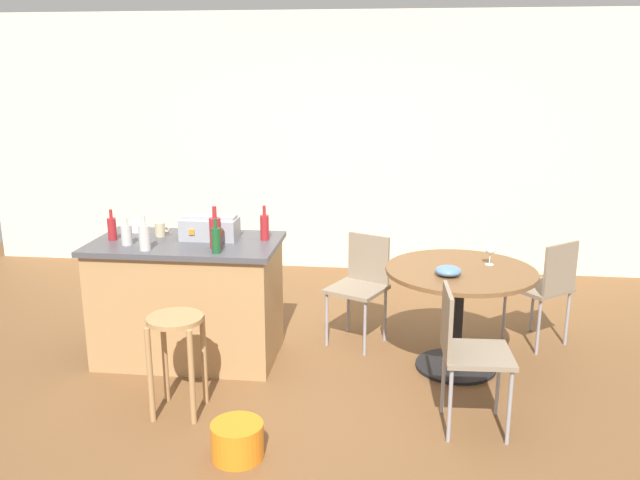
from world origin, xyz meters
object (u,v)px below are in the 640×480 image
at_px(wooden_stool, 176,342).
at_px(wine_glass, 490,251).
at_px(dining_table, 460,293).
at_px(bottle_3, 265,227).
at_px(bottle_4, 216,240).
at_px(folding_chair_far, 466,347).
at_px(plastic_bucket, 237,440).
at_px(folding_chair_near, 361,281).
at_px(toolbox, 210,228).
at_px(cup_1, 160,230).
at_px(bottle_5, 215,232).
at_px(cup_0, 137,226).
at_px(kitchen_island, 189,299).
at_px(bottle_1, 144,237).
at_px(bottle_2, 126,234).
at_px(serving_bowl, 448,271).
at_px(bottle_0, 112,228).
at_px(folding_chair_left, 546,284).

height_order(wooden_stool, wine_glass, wine_glass).
distance_m(dining_table, bottle_3, 1.48).
bearing_deg(bottle_4, folding_chair_far, -17.66).
bearing_deg(plastic_bucket, bottle_3, 94.27).
relative_size(folding_chair_near, plastic_bucket, 2.87).
height_order(toolbox, cup_1, toolbox).
height_order(bottle_5, cup_0, bottle_5).
bearing_deg(plastic_bucket, folding_chair_far, 20.21).
height_order(kitchen_island, folding_chair_far, kitchen_island).
distance_m(folding_chair_near, cup_1, 1.60).
xyz_separation_m(folding_chair_near, bottle_1, (-1.46, -0.73, 0.50)).
height_order(bottle_2, bottle_4, bottle_4).
relative_size(toolbox, serving_bowl, 2.29).
xyz_separation_m(folding_chair_near, wine_glass, (0.94, -0.30, 0.36)).
bearing_deg(bottle_0, folding_chair_near, 15.13).
xyz_separation_m(bottle_0, plastic_bucket, (1.21, -1.25, -0.89)).
height_order(folding_chair_left, bottle_5, bottle_5).
relative_size(toolbox, wine_glass, 2.88).
distance_m(toolbox, plastic_bucket, 1.70).
distance_m(bottle_2, cup_0, 0.39).
distance_m(kitchen_island, cup_0, 0.71).
xyz_separation_m(wooden_stool, folding_chair_left, (2.51, 1.34, 0.03)).
distance_m(bottle_5, wine_glass, 1.96).
distance_m(bottle_5, cup_1, 0.57).
distance_m(wooden_stool, cup_0, 1.32).
distance_m(bottle_2, wine_glass, 2.60).
distance_m(bottle_1, cup_1, 0.39).
bearing_deg(plastic_bucket, kitchen_island, 117.70).
distance_m(kitchen_island, bottle_4, 0.69).
bearing_deg(folding_chair_far, wine_glass, 75.79).
bearing_deg(wooden_stool, cup_0, 121.37).
bearing_deg(bottle_3, wine_glass, 1.95).
relative_size(kitchen_island, folding_chair_near, 1.60).
relative_size(bottle_1, serving_bowl, 1.36).
bearing_deg(bottle_1, wine_glass, 10.15).
relative_size(wooden_stool, cup_0, 5.34).
xyz_separation_m(wooden_stool, plastic_bucket, (0.49, -0.46, -0.38)).
distance_m(folding_chair_near, bottle_0, 1.93).
bearing_deg(bottle_5, serving_bowl, 0.72).
xyz_separation_m(toolbox, cup_1, (-0.39, 0.04, -0.03)).
bearing_deg(kitchen_island, wooden_stool, -77.33).
xyz_separation_m(folding_chair_left, bottle_5, (-2.42, -0.68, 0.51)).
xyz_separation_m(dining_table, bottle_3, (-1.42, 0.07, 0.43)).
bearing_deg(dining_table, wine_glass, 31.08).
height_order(bottle_2, cup_1, bottle_2).
bearing_deg(kitchen_island, bottle_4, -42.39).
height_order(bottle_1, serving_bowl, bottle_1).
bearing_deg(kitchen_island, bottle_0, -176.38).
height_order(kitchen_island, cup_0, cup_0).
xyz_separation_m(bottle_3, cup_1, (-0.80, 0.01, -0.05)).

